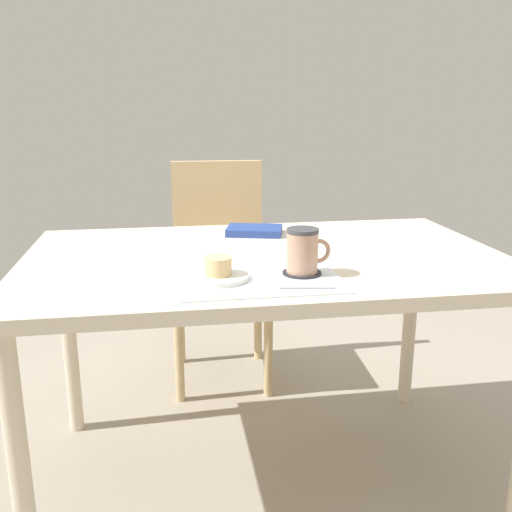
# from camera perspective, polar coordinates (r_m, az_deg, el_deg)

# --- Properties ---
(ground_plane) EXTENTS (4.40, 4.40, 0.02)m
(ground_plane) POSITION_cam_1_polar(r_m,az_deg,el_deg) (1.97, 0.86, -21.14)
(ground_plane) COLOR #9E9384
(dining_table) EXTENTS (1.38, 0.85, 0.73)m
(dining_table) POSITION_cam_1_polar(r_m,az_deg,el_deg) (1.67, 0.95, -2.16)
(dining_table) COLOR beige
(dining_table) RESTS_ON ground_plane
(wooden_chair) EXTENTS (0.44, 0.44, 0.92)m
(wooden_chair) POSITION_cam_1_polar(r_m,az_deg,el_deg) (2.42, -3.67, -0.45)
(wooden_chair) COLOR #D1B27F
(wooden_chair) RESTS_ON ground_plane
(placemat) EXTENTS (0.40, 0.29, 0.00)m
(placemat) POSITION_cam_1_polar(r_m,az_deg,el_deg) (1.41, 0.26, -2.30)
(placemat) COLOR white
(placemat) RESTS_ON dining_table
(pastry_plate) EXTENTS (0.15, 0.15, 0.01)m
(pastry_plate) POSITION_cam_1_polar(r_m,az_deg,el_deg) (1.40, -3.80, -2.11)
(pastry_plate) COLOR silver
(pastry_plate) RESTS_ON placemat
(pastry) EXTENTS (0.07, 0.07, 0.04)m
(pastry) POSITION_cam_1_polar(r_m,az_deg,el_deg) (1.40, -3.82, -1.00)
(pastry) COLOR #E5BC7F
(pastry) RESTS_ON pastry_plate
(coffee_coaster) EXTENTS (0.10, 0.10, 0.00)m
(coffee_coaster) POSITION_cam_1_polar(r_m,az_deg,el_deg) (1.45, 4.61, -1.69)
(coffee_coaster) COLOR #232328
(coffee_coaster) RESTS_ON placemat
(coffee_mug) EXTENTS (0.11, 0.08, 0.11)m
(coffee_mug) POSITION_cam_1_polar(r_m,az_deg,el_deg) (1.44, 4.75, 0.55)
(coffee_mug) COLOR tan
(coffee_mug) RESTS_ON coffee_coaster
(teaspoon) EXTENTS (0.13, 0.03, 0.01)m
(teaspoon) POSITION_cam_1_polar(r_m,az_deg,el_deg) (1.34, 5.13, -3.09)
(teaspoon) COLOR silver
(teaspoon) RESTS_ON placemat
(small_book) EXTENTS (0.21, 0.17, 0.02)m
(small_book) POSITION_cam_1_polar(r_m,az_deg,el_deg) (1.90, -0.16, 2.56)
(small_book) COLOR navy
(small_book) RESTS_ON dining_table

